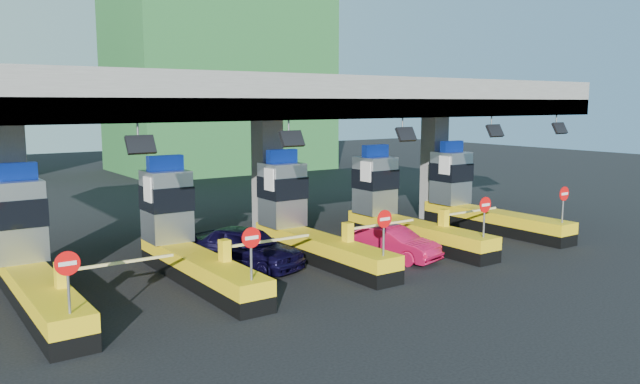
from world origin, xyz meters
TOP-DOWN VIEW (x-y plane):
  - ground at (0.00, 0.00)m, footprint 120.00×120.00m
  - toll_canopy at (0.00, 2.87)m, footprint 28.00×12.09m
  - toll_lane_far_left at (-10.00, 0.28)m, footprint 4.43×8.00m
  - toll_lane_left at (-5.00, 0.28)m, footprint 4.43×8.00m
  - toll_lane_center at (0.00, 0.28)m, footprint 4.43×8.00m
  - toll_lane_right at (5.00, 0.28)m, footprint 4.43×8.00m
  - toll_lane_far_right at (10.00, 0.28)m, footprint 4.43×8.00m
  - bg_building_scaffold at (12.00, 32.00)m, footprint 18.00×12.00m
  - van at (-2.70, -0.06)m, footprint 3.28×4.91m
  - red_car at (2.60, -2.17)m, footprint 2.19×4.05m

SIDE VIEW (x-z plane):
  - ground at x=0.00m, z-range 0.00..0.00m
  - red_car at x=2.60m, z-range 0.00..1.27m
  - van at x=-2.70m, z-range 0.00..1.55m
  - toll_lane_far_left at x=-10.00m, z-range -0.68..3.47m
  - toll_lane_left at x=-5.00m, z-range -0.68..3.47m
  - toll_lane_center at x=0.00m, z-range -0.68..3.47m
  - toll_lane_right at x=5.00m, z-range -0.68..3.47m
  - toll_lane_far_right at x=10.00m, z-range -0.68..3.47m
  - toll_canopy at x=0.00m, z-range 2.63..9.63m
  - bg_building_scaffold at x=12.00m, z-range 0.00..28.00m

